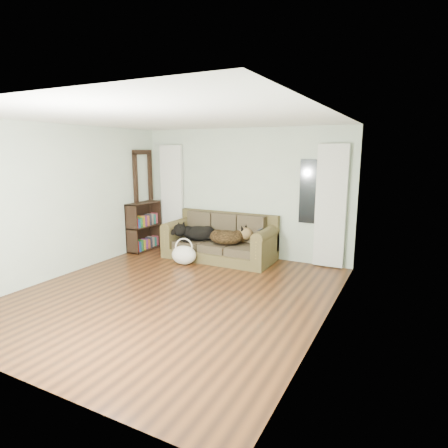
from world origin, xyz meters
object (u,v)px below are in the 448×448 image
at_px(dog_black_lab, 197,234).
at_px(dog_shepherd, 229,237).
at_px(bookshelf, 144,227).
at_px(sofa, 219,237).
at_px(tote_bag, 184,256).

relative_size(dog_black_lab, dog_shepherd, 1.01).
distance_m(dog_black_lab, bookshelf, 1.33).
bearing_deg(dog_shepherd, sofa, -25.79).
height_order(tote_bag, bookshelf, bookshelf).
height_order(dog_black_lab, tote_bag, dog_black_lab).
bearing_deg(sofa, tote_bag, -124.45).
xyz_separation_m(sofa, bookshelf, (-1.82, -0.10, 0.05)).
distance_m(sofa, dog_shepherd, 0.26).
height_order(dog_shepherd, bookshelf, bookshelf).
bearing_deg(tote_bag, bookshelf, 158.96).
distance_m(dog_black_lab, tote_bag, 0.66).
relative_size(tote_bag, bookshelf, 0.47).
xyz_separation_m(dog_shepherd, bookshelf, (-2.07, -0.02, 0.01)).
relative_size(dog_black_lab, bookshelf, 0.67).
xyz_separation_m(dog_black_lab, dog_shepherd, (0.73, -0.01, 0.01)).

